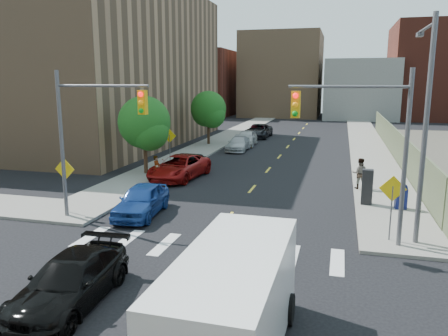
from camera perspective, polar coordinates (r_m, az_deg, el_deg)
The scene contains 30 objects.
ground at distance 14.20m, azimuth -8.03°, elevation -16.14°, with size 160.00×160.00×0.00m, color black.
sidewalk_nw at distance 54.95m, azimuth 1.45°, elevation 4.61°, with size 3.50×73.00×0.15m, color gray.
sidewalk_ne at distance 53.50m, azimuth 17.84°, elevation 3.88°, with size 3.50×73.00×0.15m, color gray.
fence_north at distance 40.15m, azimuth 21.41°, elevation 3.02°, with size 0.12×44.00×2.50m, color #545C41.
building_nw at distance 49.61m, azimuth -18.49°, elevation 12.49°, with size 22.00×30.00×16.00m, color #8C6B4C.
bg_bldg_west at distance 85.92m, azimuth -3.39°, elevation 10.99°, with size 14.00×18.00×12.00m, color #592319.
bg_bldg_midwest at distance 84.28m, azimuth 7.66°, elevation 11.92°, with size 14.00×16.00×15.00m, color #8C6B4C.
bg_bldg_center at distance 81.61m, azimuth 17.36°, elevation 9.78°, with size 12.00×16.00×10.00m, color gray.
bg_bldg_east at distance 85.25m, azimuth 27.04°, elevation 11.14°, with size 18.00×18.00×16.00m, color #592319.
signal_nw at distance 20.84m, azimuth -17.18°, elevation 5.34°, with size 4.59×0.30×7.00m.
signal_ne at distance 17.68m, azimuth 17.94°, elevation 4.31°, with size 4.59×0.30×7.00m.
streetlight_ne at distance 18.75m, azimuth 24.76°, elevation 6.32°, with size 0.25×3.70×9.00m.
warn_sign_nw at distance 22.63m, azimuth -20.04°, elevation -0.90°, with size 1.06×0.06×2.83m.
warn_sign_ne at distance 18.73m, azimuth 21.12°, elevation -3.44°, with size 1.06×0.06×2.83m.
warn_sign_midwest at distance 34.37m, azimuth -7.11°, elevation 3.69°, with size 1.06×0.06×2.83m.
tree_west_near at distance 30.68m, azimuth -10.32°, elevation 5.47°, with size 3.66×3.64×5.52m.
tree_west_far at distance 44.66m, azimuth -2.04°, elevation 7.43°, with size 3.66×3.64×5.52m.
parked_car_blue at distance 21.84m, azimuth -10.72°, elevation -4.14°, with size 1.82×4.52×1.54m, color navy.
parked_car_black at distance 31.15m, azimuth -4.89°, elevation 0.48°, with size 1.43×4.09×1.35m, color black.
parked_car_red at distance 29.58m, azimuth -5.84°, elevation 0.11°, with size 2.62×5.67×1.58m, color maroon.
parked_car_silver at distance 41.34m, azimuth 1.91°, elevation 3.19°, with size 1.84×4.53×1.32m, color #AAAEB2.
parked_car_white at distance 44.70m, azimuth 2.95°, elevation 3.96°, with size 1.86×4.61×1.57m, color beige.
parked_car_maroon at distance 52.35m, azimuth 4.49°, elevation 4.92°, with size 1.46×4.20×1.38m, color #430D16.
parked_car_grey at distance 51.07m, azimuth 4.50°, elevation 4.86°, with size 2.58×5.61×1.56m, color black.
black_sedan at distance 14.04m, azimuth -19.44°, elevation -13.79°, with size 2.01×4.95×1.44m, color black.
cargo_van at distance 10.84m, azimuth 1.35°, elevation -16.83°, with size 2.51×5.89×2.68m.
mailbox at distance 23.81m, azimuth 22.13°, elevation -3.42°, with size 0.59×0.48×1.34m.
payphone at distance 24.00m, azimuth 18.19°, elevation -2.36°, with size 0.55×0.45×1.85m, color black.
pedestrian_west at distance 28.51m, azimuth -8.79°, elevation -0.02°, with size 0.60×0.39×1.64m, color gray.
pedestrian_east at distance 27.32m, azimuth 17.30°, elevation -0.68°, with size 0.90×0.70×1.85m, color gray.
Camera 1 is at (5.08, -11.54, 6.53)m, focal length 35.00 mm.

